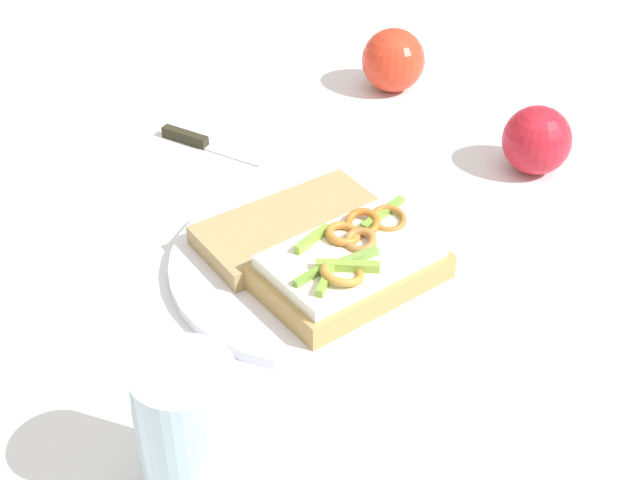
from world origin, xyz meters
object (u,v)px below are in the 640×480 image
plate (320,263)px  bread_slice_side (291,227)px  drinking_glass (189,433)px  apple_2 (393,60)px  apple_1 (537,140)px  sandwich (351,265)px  knife (198,142)px

plate → bread_slice_side: bread_slice_side is taller
plate → drinking_glass: bearing=-3.7°
plate → apple_2: apple_2 is taller
plate → bread_slice_side: 0.05m
apple_1 → sandwich: bearing=-29.0°
apple_1 → apple_2: 0.22m
knife → apple_1: bearing=22.1°
plate → apple_2: (-0.35, -0.01, 0.03)m
drinking_glass → plate: bearing=176.3°
sandwich → apple_1: (-0.24, 0.13, 0.01)m
apple_1 → drinking_glass: 0.51m
sandwich → apple_1: bearing=-171.9°
sandwich → knife: 0.29m
apple_2 → bread_slice_side: bearing=-4.4°
plate → sandwich: size_ratio=1.48×
plate → knife: bearing=-132.5°
plate → knife: (-0.17, -0.18, -0.00)m
sandwich → bread_slice_side: size_ratio=1.07×
sandwich → drinking_glass: (0.23, -0.05, 0.03)m
plate → drinking_glass: drinking_glass is taller
plate → knife: knife is taller
apple_2 → knife: apple_2 is taller
sandwich → apple_2: (-0.38, -0.04, 0.01)m
apple_2 → sandwich: bearing=6.6°
plate → knife: 0.25m
sandwich → apple_2: size_ratio=2.45×
drinking_glass → knife: 0.46m
plate → knife: size_ratio=2.16×
bread_slice_side → drinking_glass: drinking_glass is taller
plate → sandwich: sandwich is taller
sandwich → drinking_glass: drinking_glass is taller
sandwich → bread_slice_side: bearing=-89.7°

